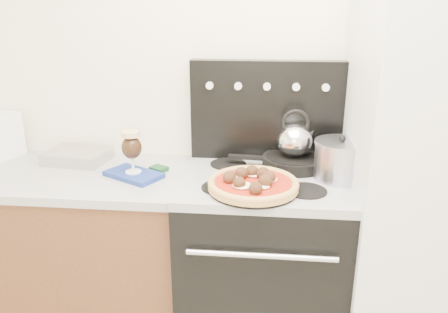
# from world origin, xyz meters

# --- Properties ---
(room_shell) EXTENTS (3.52, 3.01, 2.52)m
(room_shell) POSITION_xyz_m (0.00, 0.29, 1.25)
(room_shell) COLOR #BCAF9A
(room_shell) RESTS_ON ground
(base_cabinet) EXTENTS (1.45, 0.60, 0.86)m
(base_cabinet) POSITION_xyz_m (-1.02, 1.20, 0.43)
(base_cabinet) COLOR brown
(base_cabinet) RESTS_ON ground
(countertop) EXTENTS (1.48, 0.63, 0.04)m
(countertop) POSITION_xyz_m (-1.02, 1.20, 0.88)
(countertop) COLOR #AFAFB1
(countertop) RESTS_ON base_cabinet
(stove_body) EXTENTS (0.76, 0.65, 0.88)m
(stove_body) POSITION_xyz_m (0.08, 1.18, 0.44)
(stove_body) COLOR black
(stove_body) RESTS_ON ground
(cooktop) EXTENTS (0.76, 0.65, 0.04)m
(cooktop) POSITION_xyz_m (0.08, 1.18, 0.90)
(cooktop) COLOR #ADADB2
(cooktop) RESTS_ON stove_body
(backguard) EXTENTS (0.76, 0.08, 0.50)m
(backguard) POSITION_xyz_m (0.08, 1.45, 1.17)
(backguard) COLOR black
(backguard) RESTS_ON cooktop
(fridge) EXTENTS (0.64, 0.68, 1.90)m
(fridge) POSITION_xyz_m (0.78, 1.15, 0.95)
(fridge) COLOR silver
(fridge) RESTS_ON ground
(foil_sheet) EXTENTS (0.33, 0.26, 0.06)m
(foil_sheet) POSITION_xyz_m (-0.89, 1.35, 0.93)
(foil_sheet) COLOR silver
(foil_sheet) RESTS_ON countertop
(oven_mitt) EXTENTS (0.31, 0.26, 0.02)m
(oven_mitt) POSITION_xyz_m (-0.54, 1.16, 0.91)
(oven_mitt) COLOR navy
(oven_mitt) RESTS_ON countertop
(beer_glass) EXTENTS (0.11, 0.11, 0.21)m
(beer_glass) POSITION_xyz_m (-0.54, 1.16, 1.03)
(beer_glass) COLOR black
(beer_glass) RESTS_ON oven_mitt
(pizza_pan) EXTENTS (0.48, 0.48, 0.01)m
(pizza_pan) POSITION_xyz_m (0.04, 1.01, 0.93)
(pizza_pan) COLOR black
(pizza_pan) RESTS_ON cooktop
(pizza) EXTENTS (0.46, 0.46, 0.06)m
(pizza) POSITION_xyz_m (0.04, 1.01, 0.96)
(pizza) COLOR #EB9952
(pizza) RESTS_ON pizza_pan
(skillet) EXTENTS (0.33, 0.33, 0.05)m
(skillet) POSITION_xyz_m (0.22, 1.32, 0.95)
(skillet) COLOR black
(skillet) RESTS_ON cooktop
(tea_kettle) EXTENTS (0.21, 0.21, 0.20)m
(tea_kettle) POSITION_xyz_m (0.22, 1.32, 1.07)
(tea_kettle) COLOR white
(tea_kettle) RESTS_ON skillet
(stock_pot) EXTENTS (0.30, 0.30, 0.17)m
(stock_pot) POSITION_xyz_m (0.42, 1.19, 1.00)
(stock_pot) COLOR #AFB0C2
(stock_pot) RESTS_ON cooktop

